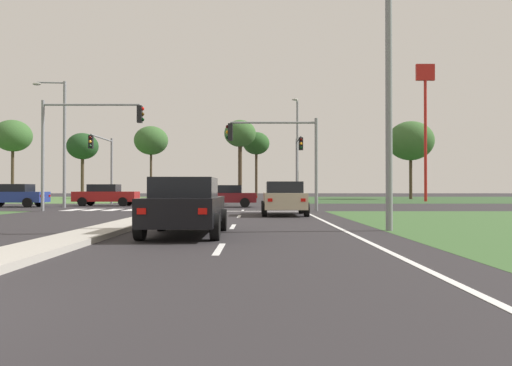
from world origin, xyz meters
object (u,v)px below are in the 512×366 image
car_black_sixth (184,206)px  street_lamp_second (60,137)px  traffic_signal_far_left (102,156)px  traffic_signal_near_right (280,146)px  car_blue_third (12,195)px  car_beige_fifth (282,198)px  car_red_fourth (104,195)px  treeline_near (11,136)px  street_lamp_near (381,50)px  pedestrian_at_median (207,190)px  treeline_fifth (255,144)px  traffic_signal_near_left (78,134)px  treeline_sixth (409,141)px  car_navy_near (196,193)px  car_grey_second (205,192)px  treeline_second (81,147)px  street_lamp_third (296,145)px  treeline_fourth (239,135)px  car_maroon_seventh (224,196)px  traffic_signal_far_right (297,158)px  fastfood_pole_sign (424,103)px  treeline_third (150,141)px

car_black_sixth → street_lamp_second: bearing=119.5°
traffic_signal_far_left → traffic_signal_near_right: traffic_signal_far_left is taller
car_blue_third → street_lamp_second: street_lamp_second is taller
car_beige_fifth → traffic_signal_near_right: size_ratio=0.83×
car_red_fourth → car_beige_fifth: size_ratio=1.05×
traffic_signal_far_left → street_lamp_second: 6.61m
car_red_fourth → treeline_near: (-20.71, 28.56, 7.27)m
street_lamp_near → pedestrian_at_median: 32.98m
treeline_fifth → street_lamp_near: bearing=-85.7°
traffic_signal_far_left → treeline_near: 32.68m
car_black_sixth → traffic_signal_near_left: (-7.96, 14.39, 3.50)m
car_black_sixth → traffic_signal_near_right: bearing=77.2°
car_blue_third → treeline_sixth: size_ratio=0.47×
car_navy_near → car_blue_third: size_ratio=1.06×
car_grey_second → traffic_signal_far_left: size_ratio=0.79×
traffic_signal_near_right → treeline_second: bearing=123.9°
traffic_signal_far_left → street_lamp_third: (15.74, 8.23, 1.56)m
car_black_sixth → treeline_sixth: size_ratio=0.47×
street_lamp_near → treeline_fourth: size_ratio=1.00×
street_lamp_third → treeline_sixth: 19.09m
car_maroon_seventh → treeline_near: size_ratio=0.42×
street_lamp_third → traffic_signal_far_left: bearing=-152.4°
car_navy_near → traffic_signal_far_right: size_ratio=0.86×
car_grey_second → street_lamp_near: street_lamp_near is taller
fastfood_pole_sign → treeline_near: size_ratio=1.32×
traffic_signal_near_right → street_lamp_near: 13.22m
treeline_third → treeline_fourth: bearing=-19.7°
car_maroon_seventh → traffic_signal_near_right: size_ratio=0.83×
car_red_fourth → fastfood_pole_sign: fastfood_pole_sign is taller
car_blue_third → traffic_signal_near_right: traffic_signal_near_right is taller
traffic_signal_near_right → fastfood_pole_sign: fastfood_pole_sign is taller
traffic_signal_far_right → street_lamp_near: bearing=-89.0°
car_blue_third → traffic_signal_far_left: bearing=-42.6°
traffic_signal_near_left → fastfood_pole_sign: 33.91m
car_black_sixth → traffic_signal_near_right: 15.02m
fastfood_pole_sign → car_black_sixth: bearing=-117.6°
street_lamp_third → treeline_second: 29.45m
traffic_signal_near_right → pedestrian_at_median: (-5.83, 18.78, -2.48)m
car_grey_second → traffic_signal_far_right: (9.81, -25.08, 2.88)m
treeline_second → car_black_sixth: bearing=-67.9°
car_grey_second → car_maroon_seventh: (4.42, -30.90, -0.04)m
car_beige_fifth → treeline_fourth: treeline_fourth is taller
car_grey_second → traffic_signal_near_left: 37.12m
car_beige_fifth → traffic_signal_near_left: 12.44m
traffic_signal_far_right → traffic_signal_near_left: bearing=-138.4°
car_grey_second → treeline_fifth: 9.06m
treeline_fourth → street_lamp_second: bearing=-110.6°
street_lamp_near → street_lamp_second: street_lamp_near is taller
car_red_fourth → car_grey_second: bearing=171.3°
car_red_fourth → treeline_sixth: size_ratio=0.49×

